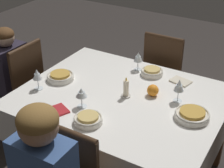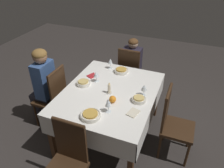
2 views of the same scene
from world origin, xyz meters
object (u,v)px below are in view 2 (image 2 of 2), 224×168
(chair_west, at_px, (67,161))
(bowl_south, at_px, (139,99))
(wine_glass_north, at_px, (96,75))
(candle_centerpiece, at_px, (109,89))
(chair_east, at_px, (130,72))
(person_child_dark, at_px, (133,64))
(bowl_east, at_px, (121,70))
(napkin_spare_side, at_px, (92,76))
(dining_table, at_px, (110,97))
(chair_north, at_px, (53,96))
(napkin_red_folded, at_px, (133,113))
(bowl_west, at_px, (90,115))
(wine_glass_south, at_px, (144,88))
(orange_fruit, at_px, (113,99))
(bowl_north, at_px, (83,83))
(wine_glass_east, at_px, (110,61))
(chair_south, at_px, (173,122))
(wine_glass_west, at_px, (108,103))
(person_adult_denim, at_px, (43,84))

(chair_west, bearing_deg, bowl_south, 63.14)
(wine_glass_north, distance_m, candle_centerpiece, 0.33)
(chair_east, distance_m, person_child_dark, 0.17)
(bowl_east, bearing_deg, chair_east, -0.12)
(napkin_spare_side, bearing_deg, dining_table, -124.75)
(chair_north, height_order, chair_east, same)
(napkin_red_folded, bearing_deg, bowl_west, 119.28)
(person_child_dark, bearing_deg, napkin_spare_side, 68.17)
(bowl_east, bearing_deg, napkin_red_folded, -151.87)
(bowl_south, bearing_deg, person_child_dark, 19.89)
(chair_north, xyz_separation_m, bowl_south, (0.04, -1.23, 0.26))
(wine_glass_south, height_order, orange_fruit, wine_glass_south)
(wine_glass_north, bearing_deg, napkin_red_folded, -124.35)
(bowl_north, relative_size, bowl_east, 0.88)
(chair_west, distance_m, bowl_north, 1.08)
(wine_glass_east, xyz_separation_m, bowl_south, (-0.63, -0.63, -0.09))
(bowl_north, relative_size, bowl_south, 1.06)
(bowl_east, distance_m, napkin_red_folded, 0.93)
(person_child_dark, distance_m, bowl_east, 0.64)
(wine_glass_south, relative_size, napkin_spare_side, 0.98)
(wine_glass_east, relative_size, napkin_spare_side, 1.01)
(chair_west, distance_m, person_child_dark, 2.11)
(chair_east, xyz_separation_m, chair_south, (-0.98, -0.86, 0.00))
(bowl_north, distance_m, wine_glass_west, 0.66)
(candle_centerpiece, bearing_deg, chair_south, -88.14)
(napkin_spare_side, bearing_deg, wine_glass_south, -102.79)
(person_adult_denim, relative_size, person_child_dark, 1.14)
(wine_glass_east, distance_m, napkin_spare_side, 0.36)
(person_adult_denim, distance_m, wine_glass_west, 1.17)
(bowl_north, bearing_deg, bowl_east, -35.58)
(wine_glass_north, height_order, orange_fruit, wine_glass_north)
(chair_south, distance_m, person_adult_denim, 1.83)
(wine_glass_west, height_order, bowl_south, wine_glass_west)
(bowl_west, height_order, candle_centerpiece, candle_centerpiece)
(bowl_south, relative_size, orange_fruit, 2.06)
(chair_north, relative_size, napkin_red_folded, 5.68)
(bowl_north, xyz_separation_m, bowl_east, (0.50, -0.36, -0.00))
(napkin_spare_side, bearing_deg, chair_south, -102.55)
(chair_east, xyz_separation_m, orange_fruit, (-1.17, -0.15, 0.27))
(chair_north, bearing_deg, orange_fruit, 84.04)
(person_child_dark, relative_size, bowl_north, 5.79)
(wine_glass_north, bearing_deg, bowl_south, -108.07)
(wine_glass_south, bearing_deg, dining_table, 100.93)
(wine_glass_north, xyz_separation_m, bowl_south, (-0.22, -0.66, -0.08))
(chair_east, xyz_separation_m, person_adult_denim, (-1.07, 0.95, 0.17))
(bowl_east, relative_size, bowl_west, 0.92)
(person_child_dark, xyz_separation_m, wine_glass_east, (-0.56, 0.19, 0.28))
(wine_glass_north, bearing_deg, person_adult_denim, 109.22)
(dining_table, bearing_deg, wine_glass_north, 58.44)
(dining_table, height_order, napkin_spare_side, napkin_spare_side)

